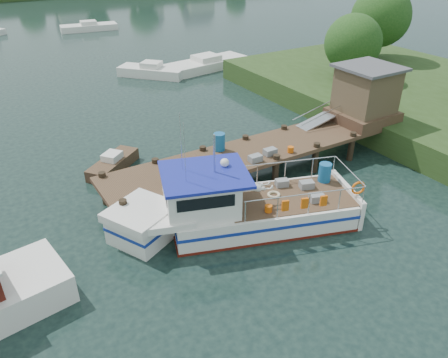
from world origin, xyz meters
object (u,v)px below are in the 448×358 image
dock (330,115)px  moored_far (89,27)px  moored_rowboat (113,164)px  moored_b (152,71)px  lobster_boat (232,208)px  moored_c (206,64)px

dock → moored_far: bearing=91.8°
moored_rowboat → moored_b: 16.47m
moored_rowboat → moored_b: bearing=51.9°
moored_rowboat → moored_b: size_ratio=0.61×
dock → moored_b: 18.70m
lobster_boat → moored_c: (10.76, 21.22, -0.46)m
moored_c → lobster_boat: bearing=-115.1°
lobster_boat → moored_c: bearing=81.7°
dock → lobster_boat: size_ratio=1.61×
dock → moored_rowboat: size_ratio=5.12×
lobster_boat → moored_b: lobster_boat is taller
moored_rowboat → moored_c: moored_c is taller
moored_b → moored_far: bearing=99.3°
lobster_boat → moored_b: size_ratio=1.93×
moored_rowboat → moored_c: 19.21m
moored_b → moored_c: bearing=7.9°
lobster_boat → moored_far: bearing=99.6°
moored_rowboat → moored_far: moored_far is taller
lobster_boat → moored_rowboat: bearing=127.6°
lobster_boat → moored_far: (6.88, 43.59, -0.50)m
lobster_boat → moored_c: size_ratio=1.30×
lobster_boat → moored_c: 23.80m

